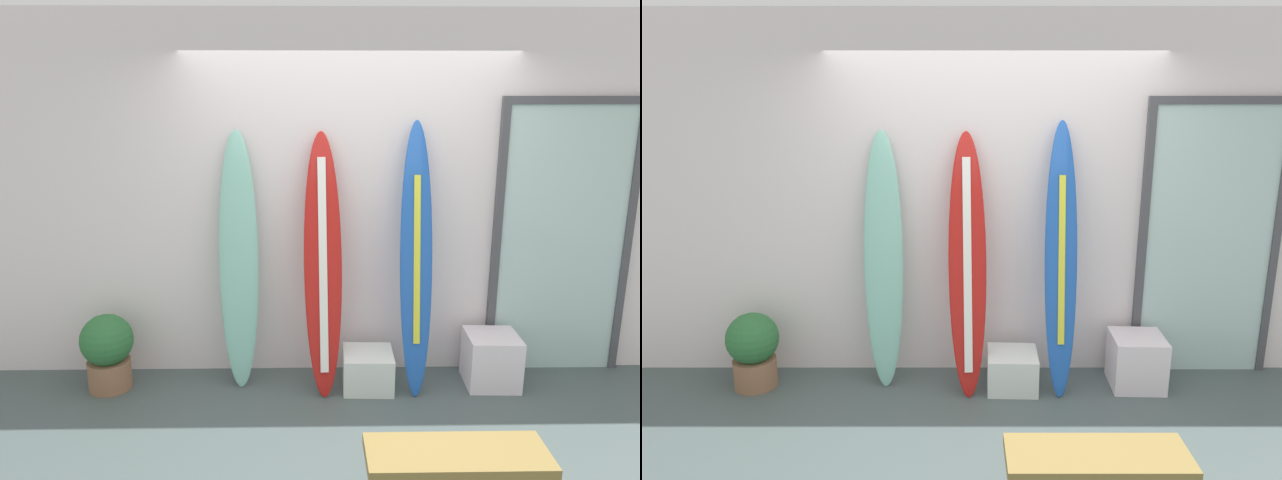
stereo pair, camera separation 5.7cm
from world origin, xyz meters
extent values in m
cube|color=#465453|center=(0.00, 0.00, -0.02)|extent=(8.00, 8.00, 0.04)
cube|color=silver|center=(0.00, 1.30, 1.40)|extent=(7.20, 0.20, 2.80)
ellipsoid|color=#81C5B3|center=(-0.84, 1.02, 0.97)|extent=(0.31, 0.35, 1.95)
cone|color=black|center=(-0.84, 0.95, 0.17)|extent=(0.07, 0.08, 0.11)
ellipsoid|color=red|center=(-0.21, 0.92, 0.97)|extent=(0.31, 0.51, 1.94)
cube|color=white|center=(-0.21, 0.89, 0.98)|extent=(0.08, 0.36, 1.54)
cone|color=black|center=(-0.21, 0.78, 0.17)|extent=(0.07, 0.09, 0.11)
ellipsoid|color=blue|center=(0.48, 0.92, 1.01)|extent=(0.25, 0.50, 2.02)
cube|color=yellow|center=(0.48, 0.88, 1.02)|extent=(0.05, 0.27, 1.21)
cone|color=black|center=(0.48, 0.79, 0.18)|extent=(0.07, 0.09, 0.11)
cube|color=silver|center=(0.14, 0.88, 0.14)|extent=(0.39, 0.39, 0.28)
cube|color=white|center=(1.10, 0.91, 0.20)|extent=(0.40, 0.40, 0.40)
cube|color=silver|center=(1.67, 1.18, 1.06)|extent=(0.97, 0.02, 2.12)
cube|color=#47474C|center=(1.16, 1.18, 1.06)|extent=(0.06, 0.06, 2.12)
cube|color=#47474C|center=(2.19, 1.18, 1.06)|extent=(0.06, 0.06, 2.12)
cube|color=#47474C|center=(1.67, 1.18, 2.15)|extent=(1.09, 0.06, 0.06)
cylinder|color=#8D6247|center=(-1.84, 0.90, 0.11)|extent=(0.32, 0.32, 0.23)
sphere|color=#2D6A37|center=(-1.84, 0.90, 0.40)|extent=(0.39, 0.39, 0.39)
cube|color=olive|center=(0.42, -0.65, 0.44)|extent=(0.91, 0.34, 0.06)
camera|label=1|loc=(-0.30, -3.16, 2.19)|focal=32.35mm
camera|label=2|loc=(-0.25, -3.16, 2.19)|focal=32.35mm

